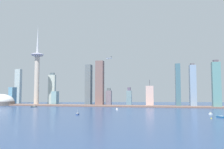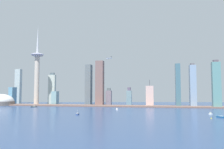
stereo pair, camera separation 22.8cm
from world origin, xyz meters
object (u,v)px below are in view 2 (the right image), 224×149
skyscraper_8 (150,96)px  boat_1 (34,107)px  skyscraper_3 (216,84)px  skyscraper_1 (12,96)px  skyscraper_2 (55,98)px  skyscraper_4 (100,83)px  observation_tower (37,69)px  channel_buoy_1 (211,118)px  skyscraper_7 (109,97)px  skyscraper_0 (89,85)px  skyscraper_10 (129,97)px  boat_3 (78,114)px  boat_2 (221,117)px  boat_4 (210,114)px  stadium_dome (0,102)px  skyscraper_5 (193,86)px  skyscraper_11 (18,86)px  skyscraper_6 (52,89)px  airplane (109,58)px  skyscraper_9 (178,85)px  boat_0 (117,109)px

skyscraper_8 → boat_1: (-339.78, -103.34, -30.84)m
skyscraper_3 → skyscraper_1: bearing=175.7°
skyscraper_2 → skyscraper_4: (162.26, -11.85, 50.33)m
observation_tower → channel_buoy_1: 601.01m
skyscraper_7 → skyscraper_0: bearing=165.3°
skyscraper_10 → boat_3: (-66.17, -334.27, -25.49)m
boat_2 → boat_4: (-5.10, 58.13, 0.10)m
skyscraper_7 → skyscraper_8: size_ratio=0.70×
skyscraper_1 → channel_buoy_1: (605.70, -326.82, -29.65)m
observation_tower → stadium_dome: size_ratio=3.04×
skyscraper_4 → channel_buoy_1: size_ratio=56.62×
skyscraper_7 → skyscraper_5: bearing=-7.4°
stadium_dome → skyscraper_11: bearing=94.7°
skyscraper_10 → channel_buoy_1: bearing=-62.6°
skyscraper_2 → skyscraper_8: size_ratio=0.57×
boat_1 → skyscraper_5: bearing=-31.6°
skyscraper_2 → boat_4: size_ratio=5.88×
skyscraper_0 → skyscraper_11: bearing=175.2°
skyscraper_10 → boat_2: (203.28, -333.30, -25.47)m
stadium_dome → skyscraper_5: (628.35, 35.23, 52.09)m
skyscraper_6 → skyscraper_10: (294.03, -25.13, -28.80)m
skyscraper_0 → skyscraper_3: (405.60, -82.19, -3.92)m
stadium_dome → skyscraper_2: skyscraper_2 is taller
skyscraper_0 → skyscraper_2: bearing=-162.2°
airplane → skyscraper_4: bearing=-18.3°
skyscraper_10 → boat_3: bearing=-101.2°
skyscraper_0 → boat_4: (343.44, -280.97, -69.21)m
skyscraper_2 → skyscraper_9: 413.87m
skyscraper_1 → skyscraper_11: 68.06m
skyscraper_8 → skyscraper_11: bearing=172.0°
skyscraper_9 → boat_4: 237.73m
stadium_dome → skyscraper_2: size_ratio=1.94×
skyscraper_0 → skyscraper_3: bearing=-11.5°
observation_tower → skyscraper_4: bearing=0.7°
skyscraper_9 → skyscraper_11: (-594.15, 80.72, 0.89)m
skyscraper_6 → skyscraper_7: 231.35m
skyscraper_3 → skyscraper_9: bearing=165.9°
skyscraper_3 → skyscraper_8: size_ratio=1.64×
boat_3 → skyscraper_8: bearing=-23.3°
skyscraper_0 → boat_1: size_ratio=8.40×
skyscraper_5 → channel_buoy_1: size_ratio=50.48×
skyscraper_5 → boat_1: bearing=-168.5°
skyscraper_3 → skyscraper_6: 563.70m
skyscraper_11 → boat_1: bearing=-46.1°
skyscraper_8 → boat_1: bearing=-163.1°
skyscraper_10 → boat_0: skyscraper_10 is taller
skyscraper_5 → skyscraper_3: bearing=-24.1°
skyscraper_1 → skyscraper_7: skyscraper_1 is taller
skyscraper_6 → boat_0: 365.61m
skyscraper_4 → skyscraper_7: bearing=47.1°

